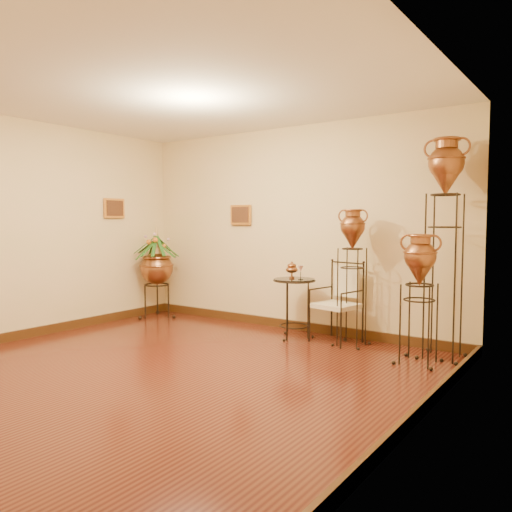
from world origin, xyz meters
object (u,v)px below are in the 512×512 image
Objects in this scene: amphora_tall at (444,246)px; armchair at (336,302)px; amphora_mid at (352,276)px; side_table at (294,307)px; planter_urn at (157,264)px.

armchair is at bearing 180.00° from amphora_tall.
side_table is at bearing -175.50° from amphora_mid.
planter_urn is 1.49× the size of armchair.
armchair is (3.02, 0.15, -0.33)m from planter_urn.
side_table is (-1.82, -0.11, -0.84)m from amphora_tall.
amphora_mid is 1.12× the size of planter_urn.
amphora_tall reaches higher than planter_urn.
amphora_tall is 2.43× the size of armchair.
side_table is at bearing 0.97° from planter_urn.
amphora_tall is 2.50× the size of side_table.
armchair is 1.03× the size of side_table.
amphora_mid is 0.42m from armchair.
amphora_tall is 4.32m from planter_urn.
amphora_mid is at bearing -1.35° from armchair.
amphora_mid is at bearing -177.21° from amphora_tall.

